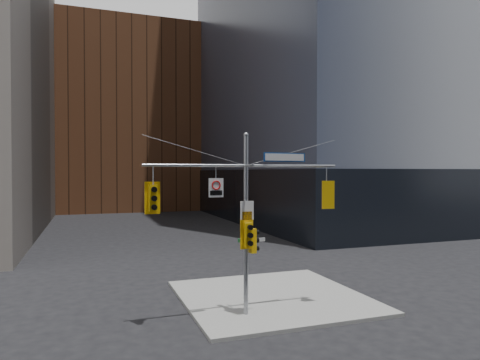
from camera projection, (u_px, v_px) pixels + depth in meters
ground at (266, 336)px, 14.95m from camera, size 160.00×160.00×0.00m
sidewalk_corner at (272, 297)px, 19.39m from camera, size 8.00×8.00×0.15m
podium_ne at (370, 194)px, 54.41m from camera, size 36.40×36.40×6.00m
brick_midrise at (126, 121)px, 69.33m from camera, size 26.00×20.00×28.00m
signal_assembly at (246, 206)px, 16.74m from camera, size 8.00×0.80×7.30m
traffic_light_west_arm at (153, 198)px, 15.54m from camera, size 0.57×0.46×1.19m
traffic_light_east_arm at (327, 195)px, 17.95m from camera, size 0.56×0.46×1.17m
traffic_light_pole_side at (253, 241)px, 16.89m from camera, size 0.38×0.33×0.96m
traffic_light_pole_front at (248, 235)px, 16.51m from camera, size 0.55×0.45×1.14m
street_sign_blade at (285, 157)px, 17.27m from camera, size 1.88×0.17×0.37m
regulatory_sign_arm at (216, 187)px, 16.30m from camera, size 0.58×0.07×0.73m
regulatory_sign_pole at (247, 211)px, 16.64m from camera, size 0.56×0.08×0.74m
street_blade_ew at (257, 240)px, 16.93m from camera, size 0.73×0.08×0.15m
street_blade_ns at (242, 242)px, 17.20m from camera, size 0.08×0.80×0.16m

